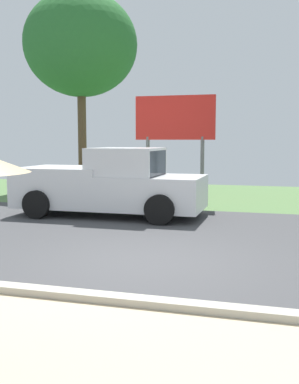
% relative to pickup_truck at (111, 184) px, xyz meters
% --- Properties ---
extents(ground_plane, '(40.00, 22.00, 0.20)m').
position_rel_pickup_truck_xyz_m(ground_plane, '(2.24, -1.50, -0.92)').
color(ground_plane, '#424244').
extents(pickup_truck, '(5.20, 2.28, 1.88)m').
position_rel_pickup_truck_xyz_m(pickup_truck, '(0.00, 0.00, 0.00)').
color(pickup_truck, silver).
rests_on(pickup_truck, ground_plane).
extents(roadside_billboard, '(2.60, 0.12, 3.50)m').
position_rel_pickup_truck_xyz_m(roadside_billboard, '(1.24, 2.59, 1.68)').
color(roadside_billboard, slate).
rests_on(roadside_billboard, ground_plane).
extents(tree_left_far, '(4.75, 4.75, 8.22)m').
position_rel_pickup_truck_xyz_m(tree_left_far, '(-3.66, 6.33, 5.17)').
color(tree_left_far, brown).
rests_on(tree_left_far, ground_plane).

